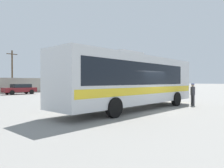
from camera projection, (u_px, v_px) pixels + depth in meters
name	position (u px, v px, depth m)	size (l,w,h in m)	color
ground_plane	(64.00, 100.00, 20.83)	(300.00, 300.00, 0.00)	gray
perimeter_wall	(6.00, 86.00, 31.91)	(80.00, 0.30, 2.38)	#9E998C
coach_bus_silver_yellow	(132.00, 79.00, 13.87)	(12.01, 3.00, 3.69)	silver
attendant_by_bus_door	(193.00, 93.00, 16.09)	(0.40, 0.40, 1.67)	#38383D
parked_car_third_maroon	(20.00, 89.00, 30.09)	(4.42, 2.02, 1.46)	maroon
utility_pole_far	(12.00, 70.00, 35.57)	(1.80, 0.27, 7.01)	#4C3823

